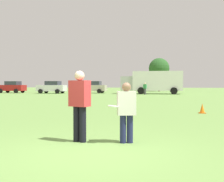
{
  "coord_description": "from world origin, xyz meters",
  "views": [
    {
      "loc": [
        1.35,
        -5.72,
        1.47
      ],
      "look_at": [
        -0.08,
        3.66,
        1.21
      ],
      "focal_mm": 43.94,
      "sensor_mm": 36.0,
      "label": 1
    }
  ],
  "objects_px": {
    "player_defender": "(126,109)",
    "frisbee": "(113,106)",
    "traffic_cone": "(202,109)",
    "parked_car_center": "(93,87)",
    "bystander_sideline_watcher": "(75,87)",
    "parked_car_near_left": "(12,87)",
    "box_truck": "(153,81)",
    "parked_car_mid_left": "(52,87)",
    "bystander_far_jogger": "(145,88)",
    "player_thrower": "(80,102)"
  },
  "relations": [
    {
      "from": "parked_car_mid_left",
      "to": "player_defender",
      "type": "bearing_deg",
      "value": -65.98
    },
    {
      "from": "traffic_cone",
      "to": "bystander_far_jogger",
      "type": "xyz_separation_m",
      "value": [
        -3.53,
        22.45,
        0.66
      ]
    },
    {
      "from": "traffic_cone",
      "to": "bystander_far_jogger",
      "type": "distance_m",
      "value": 22.74
    },
    {
      "from": "parked_car_near_left",
      "to": "parked_car_mid_left",
      "type": "relative_size",
      "value": 1.0
    },
    {
      "from": "player_defender",
      "to": "bystander_far_jogger",
      "type": "relative_size",
      "value": 0.95
    },
    {
      "from": "traffic_cone",
      "to": "bystander_far_jogger",
      "type": "bearing_deg",
      "value": 98.93
    },
    {
      "from": "player_thrower",
      "to": "frisbee",
      "type": "bearing_deg",
      "value": -7.16
    },
    {
      "from": "player_defender",
      "to": "traffic_cone",
      "type": "relative_size",
      "value": 3.12
    },
    {
      "from": "frisbee",
      "to": "bystander_sideline_watcher",
      "type": "xyz_separation_m",
      "value": [
        -9.76,
        30.01,
        0.03
      ]
    },
    {
      "from": "player_defender",
      "to": "bystander_far_jogger",
      "type": "bearing_deg",
      "value": 90.95
    },
    {
      "from": "player_defender",
      "to": "bystander_sideline_watcher",
      "type": "height_order",
      "value": "bystander_sideline_watcher"
    },
    {
      "from": "frisbee",
      "to": "box_truck",
      "type": "xyz_separation_m",
      "value": [
        0.86,
        32.49,
        0.83
      ]
    },
    {
      "from": "parked_car_near_left",
      "to": "parked_car_center",
      "type": "xyz_separation_m",
      "value": [
        12.69,
        1.07,
        0.0
      ]
    },
    {
      "from": "box_truck",
      "to": "parked_car_center",
      "type": "bearing_deg",
      "value": 168.2
    },
    {
      "from": "traffic_cone",
      "to": "player_thrower",
      "type": "bearing_deg",
      "value": -119.9
    },
    {
      "from": "parked_car_center",
      "to": "parked_car_mid_left",
      "type": "bearing_deg",
      "value": -159.24
    },
    {
      "from": "parked_car_center",
      "to": "player_defender",
      "type": "bearing_deg",
      "value": -75.94
    },
    {
      "from": "player_defender",
      "to": "parked_car_mid_left",
      "type": "relative_size",
      "value": 0.35
    },
    {
      "from": "parked_car_mid_left",
      "to": "bystander_sideline_watcher",
      "type": "relative_size",
      "value": 2.53
    },
    {
      "from": "parked_car_center",
      "to": "bystander_far_jogger",
      "type": "distance_m",
      "value": 9.25
    },
    {
      "from": "bystander_far_jogger",
      "to": "traffic_cone",
      "type": "bearing_deg",
      "value": -81.07
    },
    {
      "from": "player_thrower",
      "to": "box_truck",
      "type": "relative_size",
      "value": 0.21
    },
    {
      "from": "parked_car_mid_left",
      "to": "bystander_far_jogger",
      "type": "height_order",
      "value": "parked_car_mid_left"
    },
    {
      "from": "parked_car_center",
      "to": "frisbee",
      "type": "bearing_deg",
      "value": -76.48
    },
    {
      "from": "traffic_cone",
      "to": "parked_car_center",
      "type": "height_order",
      "value": "parked_car_center"
    },
    {
      "from": "player_defender",
      "to": "frisbee",
      "type": "bearing_deg",
      "value": -153.24
    },
    {
      "from": "player_thrower",
      "to": "bystander_sideline_watcher",
      "type": "distance_m",
      "value": 31.19
    },
    {
      "from": "player_thrower",
      "to": "frisbee",
      "type": "xyz_separation_m",
      "value": [
        0.87,
        -0.11,
        -0.09
      ]
    },
    {
      "from": "bystander_sideline_watcher",
      "to": "player_defender",
      "type": "bearing_deg",
      "value": -71.38
    },
    {
      "from": "frisbee",
      "to": "traffic_cone",
      "type": "xyz_separation_m",
      "value": [
        3.34,
        7.44,
        -0.69
      ]
    },
    {
      "from": "frisbee",
      "to": "box_truck",
      "type": "bearing_deg",
      "value": 88.48
    },
    {
      "from": "parked_car_mid_left",
      "to": "bystander_far_jogger",
      "type": "xyz_separation_m",
      "value": [
        13.81,
        -2.34,
        -0.04
      ]
    },
    {
      "from": "player_defender",
      "to": "frisbee",
      "type": "distance_m",
      "value": 0.35
    },
    {
      "from": "box_truck",
      "to": "bystander_far_jogger",
      "type": "xyz_separation_m",
      "value": [
        -1.05,
        -2.6,
        -0.86
      ]
    },
    {
      "from": "traffic_cone",
      "to": "bystander_sideline_watcher",
      "type": "relative_size",
      "value": 0.29
    },
    {
      "from": "frisbee",
      "to": "bystander_sideline_watcher",
      "type": "height_order",
      "value": "bystander_sideline_watcher"
    },
    {
      "from": "player_defender",
      "to": "traffic_cone",
      "type": "distance_m",
      "value": 7.92
    },
    {
      "from": "traffic_cone",
      "to": "box_truck",
      "type": "bearing_deg",
      "value": 95.66
    },
    {
      "from": "parked_car_center",
      "to": "bystander_far_jogger",
      "type": "xyz_separation_m",
      "value": [
        8.08,
        -4.5,
        -0.04
      ]
    },
    {
      "from": "traffic_cone",
      "to": "bystander_sideline_watcher",
      "type": "bearing_deg",
      "value": 120.13
    },
    {
      "from": "parked_car_center",
      "to": "box_truck",
      "type": "distance_m",
      "value": 9.36
    },
    {
      "from": "parked_car_center",
      "to": "player_thrower",
      "type": "bearing_deg",
      "value": -77.83
    },
    {
      "from": "parked_car_center",
      "to": "box_truck",
      "type": "xyz_separation_m",
      "value": [
        9.13,
        -1.91,
        0.83
      ]
    },
    {
      "from": "box_truck",
      "to": "bystander_far_jogger",
      "type": "distance_m",
      "value": 2.93
    },
    {
      "from": "traffic_cone",
      "to": "box_truck",
      "type": "relative_size",
      "value": 0.06
    },
    {
      "from": "player_thrower",
      "to": "player_defender",
      "type": "xyz_separation_m",
      "value": [
        1.18,
        0.04,
        -0.17
      ]
    },
    {
      "from": "parked_car_near_left",
      "to": "traffic_cone",
      "type": "bearing_deg",
      "value": -46.81
    },
    {
      "from": "player_thrower",
      "to": "parked_car_near_left",
      "type": "height_order",
      "value": "parked_car_near_left"
    },
    {
      "from": "parked_car_mid_left",
      "to": "bystander_sideline_watcher",
      "type": "bearing_deg",
      "value": -27.68
    },
    {
      "from": "bystander_sideline_watcher",
      "to": "bystander_far_jogger",
      "type": "bearing_deg",
      "value": -0.68
    }
  ]
}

